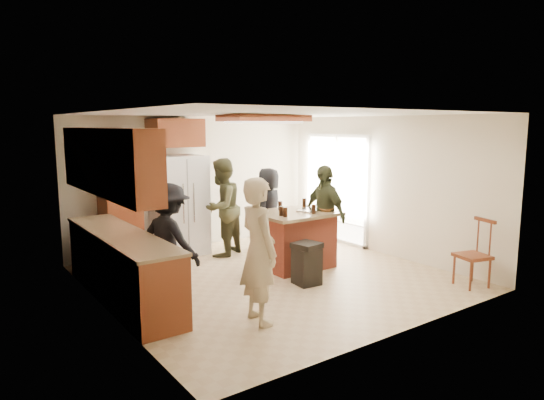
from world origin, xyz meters
TOP-DOWN VIEW (x-y plane):
  - room_shell at (4.37, 1.64)m, footprint 8.00×5.20m
  - person_front_left at (-1.12, -1.30)m, footprint 0.52×0.68m
  - person_behind_left at (0.02, 1.58)m, footprint 1.00×0.87m
  - person_behind_right at (0.94, 1.42)m, footprint 0.91×0.84m
  - person_side_right at (1.15, 0.11)m, footprint 0.55×1.01m
  - person_counter at (-1.62, 0.14)m, footprint 0.80×1.12m
  - left_cabinetry at (-2.24, 0.40)m, footprint 0.64×3.00m
  - back_wall_units at (-1.33, 2.20)m, footprint 1.80×0.60m
  - refrigerator at (-0.55, 2.12)m, footprint 0.90×0.76m
  - kitchen_island at (0.64, 0.24)m, footprint 1.28×1.03m
  - island_items at (0.81, 0.14)m, footprint 1.00×0.69m
  - trash_bin at (0.23, -0.57)m, footprint 0.42×0.42m
  - spindle_chair at (2.16, -2.04)m, footprint 0.52×0.52m

SIDE VIEW (x-z plane):
  - trash_bin at x=0.23m, z-range 0.00..0.63m
  - spindle_chair at x=2.16m, z-range -0.04..0.95m
  - kitchen_island at x=0.64m, z-range 0.01..0.94m
  - person_behind_right at x=0.94m, z-range 0.00..1.55m
  - person_counter at x=-1.62m, z-range 0.00..1.57m
  - person_side_right at x=1.15m, z-range 0.00..1.69m
  - room_shell at x=4.37m, z-range -1.63..3.37m
  - person_front_left at x=-1.12m, z-range 0.00..1.75m
  - person_behind_left at x=0.02m, z-range 0.00..1.76m
  - refrigerator at x=-0.55m, z-range 0.00..1.80m
  - left_cabinetry at x=-2.24m, z-range -0.19..2.11m
  - island_items at x=0.81m, z-range 0.90..1.05m
  - back_wall_units at x=-1.33m, z-range 0.15..2.60m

